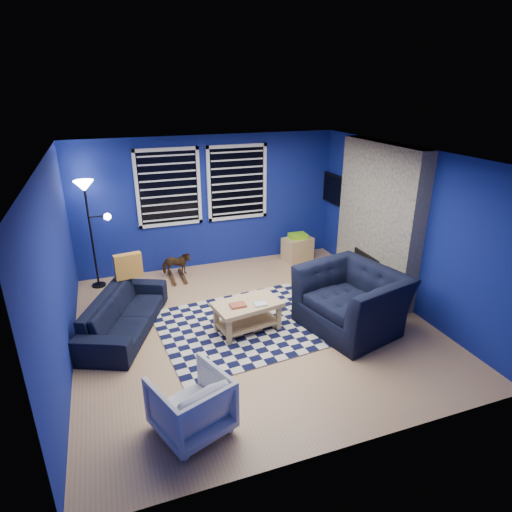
{
  "coord_description": "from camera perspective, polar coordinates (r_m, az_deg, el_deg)",
  "views": [
    {
      "loc": [
        -1.83,
        -5.23,
        3.34
      ],
      "look_at": [
        0.15,
        0.3,
        0.97
      ],
      "focal_mm": 30.0,
      "sensor_mm": 36.0,
      "label": 1
    }
  ],
  "objects": [
    {
      "name": "armchair_bent",
      "position": [
        4.63,
        -8.67,
        -18.93
      ],
      "size": [
        0.91,
        0.92,
        0.65
      ],
      "primitive_type": "imported",
      "rotation": [
        0.0,
        0.0,
        3.51
      ],
      "color": "gray",
      "rests_on": "floor"
    },
    {
      "name": "cabinet",
      "position": [
        8.69,
        5.55,
        1.02
      ],
      "size": [
        0.63,
        0.49,
        0.56
      ],
      "rotation": [
        0.0,
        0.0,
        0.22
      ],
      "color": "tan",
      "rests_on": "floor"
    },
    {
      "name": "wall_left",
      "position": [
        5.67,
        -25.0,
        -1.85
      ],
      "size": [
        0.0,
        5.0,
        5.0
      ],
      "primitive_type": "plane",
      "rotation": [
        1.57,
        0.0,
        1.57
      ],
      "color": "navy",
      "rests_on": "floor"
    },
    {
      "name": "armchair_big",
      "position": [
        6.35,
        12.61,
        -5.75
      ],
      "size": [
        1.62,
        1.5,
        0.89
      ],
      "primitive_type": "imported",
      "rotation": [
        0.0,
        0.0,
        -1.32
      ],
      "color": "black",
      "rests_on": "floor"
    },
    {
      "name": "rocking_horse",
      "position": [
        7.92,
        -10.58,
        -1.08
      ],
      "size": [
        0.34,
        0.56,
        0.44
      ],
      "primitive_type": "imported",
      "rotation": [
        0.0,
        0.0,
        1.36
      ],
      "color": "#4D2C18",
      "rests_on": "floor"
    },
    {
      "name": "rug",
      "position": [
        6.44,
        -1.22,
        -9.22
      ],
      "size": [
        2.67,
        2.22,
        0.02
      ],
      "primitive_type": "cube",
      "rotation": [
        0.0,
        0.0,
        0.09
      ],
      "color": "black",
      "rests_on": "floor"
    },
    {
      "name": "throw_pillow",
      "position": [
        6.83,
        -16.66,
        -1.28
      ],
      "size": [
        0.42,
        0.18,
        0.39
      ],
      "primitive_type": "cube",
      "rotation": [
        0.0,
        0.0,
        0.14
      ],
      "color": "orange",
      "rests_on": "sofa"
    },
    {
      "name": "sofa",
      "position": [
        6.47,
        -17.14,
        -7.35
      ],
      "size": [
        2.04,
        1.44,
        0.56
      ],
      "primitive_type": "imported",
      "rotation": [
        0.0,
        0.0,
        1.16
      ],
      "color": "black",
      "rests_on": "floor"
    },
    {
      "name": "ceiling",
      "position": [
        5.6,
        -0.43,
        13.34
      ],
      "size": [
        5.0,
        5.0,
        0.0
      ],
      "primitive_type": "plane",
      "rotation": [
        3.14,
        0.0,
        0.0
      ],
      "color": "white",
      "rests_on": "wall_back"
    },
    {
      "name": "wall_back",
      "position": [
        8.21,
        -6.23,
        7.09
      ],
      "size": [
        5.0,
        0.0,
        5.0
      ],
      "primitive_type": "plane",
      "rotation": [
        1.57,
        0.0,
        0.0
      ],
      "color": "navy",
      "rests_on": "floor"
    },
    {
      "name": "window_left",
      "position": [
        7.96,
        -11.58,
        8.89
      ],
      "size": [
        1.17,
        0.06,
        1.42
      ],
      "color": "black",
      "rests_on": "wall_back"
    },
    {
      "name": "fireplace",
      "position": [
        7.41,
        15.79,
        4.31
      ],
      "size": [
        0.65,
        2.0,
        2.5
      ],
      "color": "gray",
      "rests_on": "floor"
    },
    {
      "name": "floor_lamp",
      "position": [
        7.62,
        -21.54,
        6.83
      ],
      "size": [
        0.51,
        0.32,
        1.89
      ],
      "color": "black",
      "rests_on": "floor"
    },
    {
      "name": "window_right",
      "position": [
        8.23,
        -2.5,
        9.74
      ],
      "size": [
        1.17,
        0.06,
        1.42
      ],
      "color": "black",
      "rests_on": "wall_back"
    },
    {
      "name": "wall_right",
      "position": [
        7.1,
        19.05,
        3.62
      ],
      "size": [
        0.0,
        5.0,
        5.0
      ],
      "primitive_type": "plane",
      "rotation": [
        1.57,
        0.0,
        -1.57
      ],
      "color": "navy",
      "rests_on": "floor"
    },
    {
      "name": "tv",
      "position": [
        8.62,
        10.73,
        8.57
      ],
      "size": [
        0.07,
        1.0,
        0.58
      ],
      "color": "black",
      "rests_on": "wall_right"
    },
    {
      "name": "floor",
      "position": [
        6.47,
        -0.37,
        -9.14
      ],
      "size": [
        5.0,
        5.0,
        0.0
      ],
      "primitive_type": "plane",
      "color": "tan",
      "rests_on": "ground"
    },
    {
      "name": "coffee_table",
      "position": [
        6.17,
        -1.17,
        -7.27
      ],
      "size": [
        1.02,
        0.69,
        0.47
      ],
      "rotation": [
        0.0,
        0.0,
        0.17
      ],
      "color": "tan",
      "rests_on": "rug"
    }
  ]
}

